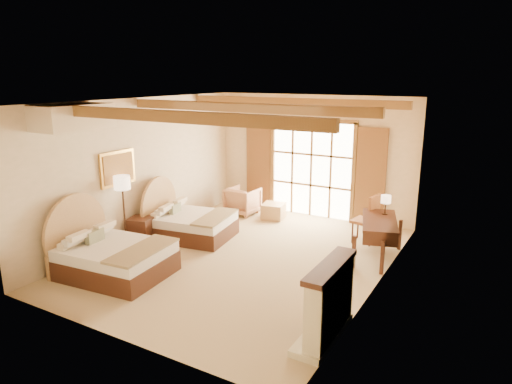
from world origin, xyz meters
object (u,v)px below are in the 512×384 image
Objects in this scene: nightstand at (141,231)px; armchair at (243,201)px; desk at (378,238)px; bed_near at (109,254)px; bed_far at (187,221)px.

armchair is (0.80, 3.07, 0.07)m from nightstand.
desk reaches higher than nightstand.
desk is at bearing 32.41° from bed_near.
bed_near reaches higher than armchair.
nightstand is at bearing 77.24° from armchair.
bed_near reaches higher than desk.
desk is (4.25, 3.26, 0.06)m from bed_near.
nightstand is at bearing -132.95° from bed_far.
bed_near is at bearing -98.60° from bed_far.
armchair is at bearing 76.01° from bed_far.
nightstand is 0.74× the size of armchair.
bed_far is at bearing 85.09° from bed_near.
nightstand is 3.17m from armchair.
desk is at bearing 163.97° from armchair.
bed_far is (-0.01, 2.38, -0.03)m from bed_near.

